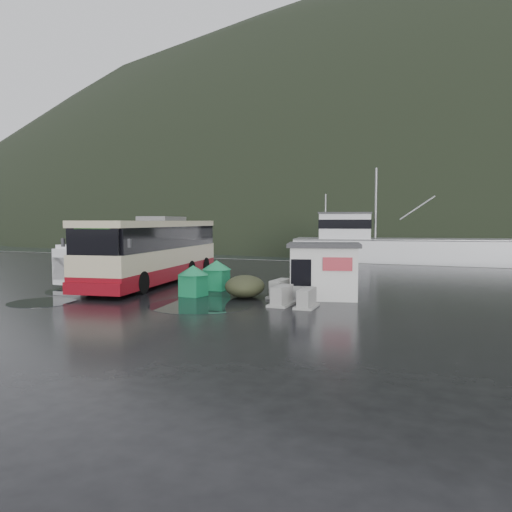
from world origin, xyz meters
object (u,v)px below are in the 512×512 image
at_px(ticket_kiosk, 324,298).
at_px(jersey_barrier_c, 282,305).
at_px(coach_bus, 155,282).
at_px(dome_tent, 245,297).
at_px(jersey_barrier_b, 280,297).
at_px(fishing_trawler, 406,258).
at_px(jersey_barrier_a, 307,307).
at_px(waste_bin_right, 217,290).
at_px(white_van, 100,283).
at_px(waste_bin_left, 193,296).

xyz_separation_m(ticket_kiosk, jersey_barrier_c, (-1.07, -2.57, 0.00)).
bearing_deg(coach_bus, ticket_kiosk, -20.73).
xyz_separation_m(dome_tent, ticket_kiosk, (3.45, 1.15, 0.00)).
bearing_deg(jersey_barrier_b, fishing_trawler, 85.31).
relative_size(coach_bus, jersey_barrier_a, 8.71).
relative_size(waste_bin_right, jersey_barrier_a, 0.98).
bearing_deg(fishing_trawler, white_van, -129.19).
distance_m(coach_bus, ticket_kiosk, 10.73).
height_order(white_van, fishing_trawler, fishing_trawler).
distance_m(white_van, waste_bin_left, 7.82).
bearing_deg(waste_bin_left, dome_tent, 17.00).
height_order(coach_bus, white_van, coach_bus).
xyz_separation_m(white_van, dome_tent, (9.84, -1.51, 0.00)).
bearing_deg(coach_bus, jersey_barrier_b, -26.17).
xyz_separation_m(coach_bus, dome_tent, (7.12, -3.00, 0.00)).
bearing_deg(fishing_trawler, dome_tent, -109.92).
distance_m(waste_bin_left, jersey_barrier_b, 4.09).
relative_size(white_van, jersey_barrier_a, 3.56).
relative_size(waste_bin_left, fishing_trawler, 0.06).
relative_size(jersey_barrier_a, fishing_trawler, 0.06).
xyz_separation_m(white_van, jersey_barrier_c, (12.22, -2.93, 0.00)).
xyz_separation_m(waste_bin_left, jersey_barrier_a, (5.86, -0.82, 0.00)).
xyz_separation_m(waste_bin_right, jersey_barrier_c, (4.75, -3.07, 0.00)).
bearing_deg(ticket_kiosk, waste_bin_left, -177.89).
relative_size(jersey_barrier_a, jersey_barrier_b, 0.95).
bearing_deg(waste_bin_left, jersey_barrier_c, -8.40).
height_order(coach_bus, ticket_kiosk, coach_bus).
bearing_deg(ticket_kiosk, jersey_barrier_a, -104.59).
height_order(dome_tent, jersey_barrier_b, dome_tent).
height_order(waste_bin_left, fishing_trawler, fishing_trawler).
bearing_deg(jersey_barrier_c, white_van, 166.52).
relative_size(ticket_kiosk, jersey_barrier_a, 2.09).
height_order(jersey_barrier_a, jersey_barrier_c, jersey_barrier_c).
bearing_deg(waste_bin_left, white_van, 163.42).
bearing_deg(jersey_barrier_b, ticket_kiosk, 15.07).
relative_size(white_van, dome_tent, 2.13).
relative_size(coach_bus, dome_tent, 5.22).
bearing_deg(waste_bin_right, fishing_trawler, 77.03).
xyz_separation_m(waste_bin_left, jersey_barrier_c, (4.73, -0.70, 0.00)).
bearing_deg(dome_tent, jersey_barrier_c, -30.76).
xyz_separation_m(waste_bin_right, fishing_trawler, (6.16, 26.77, 0.00)).
bearing_deg(jersey_barrier_b, jersey_barrier_a, -47.42).
bearing_deg(white_van, waste_bin_right, -0.82).
distance_m(dome_tent, jersey_barrier_a, 3.83).
height_order(jersey_barrier_a, fishing_trawler, fishing_trawler).
height_order(coach_bus, jersey_barrier_b, coach_bus).
xyz_separation_m(jersey_barrier_c, fishing_trawler, (1.41, 29.83, 0.00)).
bearing_deg(coach_bus, dome_tent, -33.68).
distance_m(waste_bin_left, dome_tent, 2.46).
height_order(coach_bus, waste_bin_left, coach_bus).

